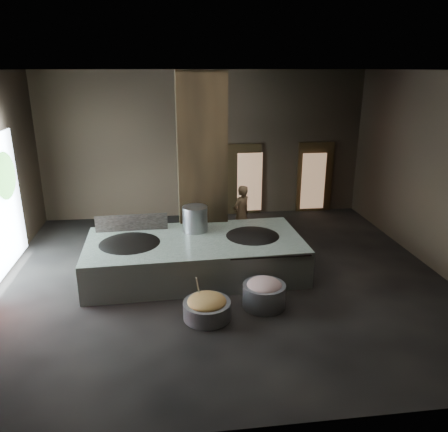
{
  "coord_description": "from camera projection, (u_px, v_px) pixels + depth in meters",
  "views": [
    {
      "loc": [
        -1.11,
        -9.0,
        4.55
      ],
      "look_at": [
        0.11,
        0.6,
        1.25
      ],
      "focal_mm": 35.0,
      "sensor_mm": 36.0,
      "label": 1
    }
  ],
  "objects": [
    {
      "name": "floor",
      "position": [
        222.0,
        278.0,
        10.06
      ],
      "size": [
        10.0,
        9.0,
        0.1
      ],
      "primitive_type": "cube",
      "color": "black",
      "rests_on": "ground"
    },
    {
      "name": "ceiling",
      "position": [
        222.0,
        67.0,
        8.58
      ],
      "size": [
        10.0,
        9.0,
        0.1
      ],
      "primitive_type": "cube",
      "color": "black",
      "rests_on": "back_wall"
    },
    {
      "name": "back_wall",
      "position": [
        204.0,
        145.0,
        13.59
      ],
      "size": [
        10.0,
        0.1,
        4.5
      ],
      "primitive_type": "cube",
      "color": "black",
      "rests_on": "ground"
    },
    {
      "name": "front_wall",
      "position": [
        271.0,
        277.0,
        5.05
      ],
      "size": [
        10.0,
        0.1,
        4.5
      ],
      "primitive_type": "cube",
      "color": "black",
      "rests_on": "ground"
    },
    {
      "name": "right_wall",
      "position": [
        442.0,
        174.0,
        9.93
      ],
      "size": [
        0.1,
        9.0,
        4.5
      ],
      "primitive_type": "cube",
      "color": "black",
      "rests_on": "ground"
    },
    {
      "name": "pillar",
      "position": [
        201.0,
        163.0,
        11.07
      ],
      "size": [
        1.2,
        1.2,
        4.5
      ],
      "primitive_type": "cube",
      "color": "black",
      "rests_on": "ground"
    },
    {
      "name": "hearth_platform",
      "position": [
        195.0,
        256.0,
        10.06
      ],
      "size": [
        4.95,
        2.49,
        0.85
      ],
      "primitive_type": "cube",
      "rotation": [
        0.0,
        0.0,
        0.03
      ],
      "color": "#AABBA8",
      "rests_on": "ground"
    },
    {
      "name": "platform_cap",
      "position": [
        195.0,
        240.0,
        9.93
      ],
      "size": [
        4.77,
        2.29,
        0.03
      ],
      "primitive_type": "cube",
      "color": "black",
      "rests_on": "hearth_platform"
    },
    {
      "name": "wok_left",
      "position": [
        130.0,
        247.0,
        9.73
      ],
      "size": [
        1.54,
        1.54,
        0.42
      ],
      "primitive_type": "ellipsoid",
      "color": "black",
      "rests_on": "hearth_platform"
    },
    {
      "name": "wok_left_rim",
      "position": [
        130.0,
        244.0,
        9.71
      ],
      "size": [
        1.57,
        1.57,
        0.05
      ],
      "primitive_type": "cylinder",
      "color": "black",
      "rests_on": "hearth_platform"
    },
    {
      "name": "wok_right",
      "position": [
        252.0,
        240.0,
        10.16
      ],
      "size": [
        1.43,
        1.43,
        0.4
      ],
      "primitive_type": "ellipsoid",
      "color": "black",
      "rests_on": "hearth_platform"
    },
    {
      "name": "wok_right_rim",
      "position": [
        253.0,
        237.0,
        10.14
      ],
      "size": [
        1.46,
        1.46,
        0.05
      ],
      "primitive_type": "cylinder",
      "color": "black",
      "rests_on": "hearth_platform"
    },
    {
      "name": "stock_pot",
      "position": [
        195.0,
        219.0,
        10.35
      ],
      "size": [
        0.59,
        0.59,
        0.64
      ],
      "primitive_type": "cylinder",
      "color": "gray",
      "rests_on": "hearth_platform"
    },
    {
      "name": "splash_guard",
      "position": [
        132.0,
        223.0,
        10.39
      ],
      "size": [
        1.7,
        0.12,
        0.42
      ],
      "primitive_type": "cube",
      "rotation": [
        0.0,
        0.0,
        0.03
      ],
      "color": "black",
      "rests_on": "hearth_platform"
    },
    {
      "name": "cook",
      "position": [
        241.0,
        214.0,
        11.81
      ],
      "size": [
        0.68,
        0.65,
        1.58
      ],
      "primitive_type": "imported",
      "rotation": [
        0.0,
        0.0,
        3.8
      ],
      "color": "#97734C",
      "rests_on": "ground"
    },
    {
      "name": "veg_basin",
      "position": [
        207.0,
        310.0,
        8.32
      ],
      "size": [
        1.05,
        1.05,
        0.34
      ],
      "primitive_type": "cylinder",
      "rotation": [
        0.0,
        0.0,
        0.16
      ],
      "color": "gray",
      "rests_on": "ground"
    },
    {
      "name": "veg_fill",
      "position": [
        207.0,
        301.0,
        8.26
      ],
      "size": [
        0.75,
        0.75,
        0.23
      ],
      "primitive_type": "ellipsoid",
      "color": "#959A4A",
      "rests_on": "veg_basin"
    },
    {
      "name": "ladle",
      "position": [
        198.0,
        289.0,
        8.32
      ],
      "size": [
        0.12,
        0.36,
        0.65
      ],
      "primitive_type": "cylinder",
      "rotation": [
        0.49,
        0.0,
        -0.27
      ],
      "color": "gray",
      "rests_on": "veg_basin"
    },
    {
      "name": "meat_basin",
      "position": [
        264.0,
        295.0,
        8.72
      ],
      "size": [
        0.99,
        0.99,
        0.47
      ],
      "primitive_type": "cylinder",
      "rotation": [
        0.0,
        0.0,
        -0.17
      ],
      "color": "gray",
      "rests_on": "ground"
    },
    {
      "name": "meat_fill",
      "position": [
        264.0,
        286.0,
        8.65
      ],
      "size": [
        0.71,
        0.71,
        0.27
      ],
      "primitive_type": "ellipsoid",
      "color": "#B7726D",
      "rests_on": "meat_basin"
    },
    {
      "name": "doorway_near",
      "position": [
        242.0,
        181.0,
        14.01
      ],
      "size": [
        1.18,
        0.08,
        2.38
      ],
      "primitive_type": "cube",
      "color": "black",
      "rests_on": "ground"
    },
    {
      "name": "doorway_near_glow",
      "position": [
        250.0,
        182.0,
        14.04
      ],
      "size": [
        0.81,
        0.04,
        1.9
      ],
      "primitive_type": "cube",
      "color": "#8C6647",
      "rests_on": "ground"
    },
    {
      "name": "doorway_far",
      "position": [
        315.0,
        178.0,
        14.3
      ],
      "size": [
        1.18,
        0.08,
        2.38
      ],
      "primitive_type": "cube",
      "color": "black",
      "rests_on": "ground"
    },
    {
      "name": "doorway_far_glow",
      "position": [
        313.0,
        181.0,
        14.15
      ],
      "size": [
        0.78,
        0.04,
        1.84
      ],
      "primitive_type": "cube",
      "color": "#8C6647",
      "rests_on": "ground"
    },
    {
      "name": "tree_silhouette",
      "position": [
        5.0,
        176.0,
        9.98
      ],
      "size": [
        0.28,
        1.1,
        1.1
      ],
      "primitive_type": "ellipsoid",
      "color": "#194714",
      "rests_on": "left_opening"
    }
  ]
}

